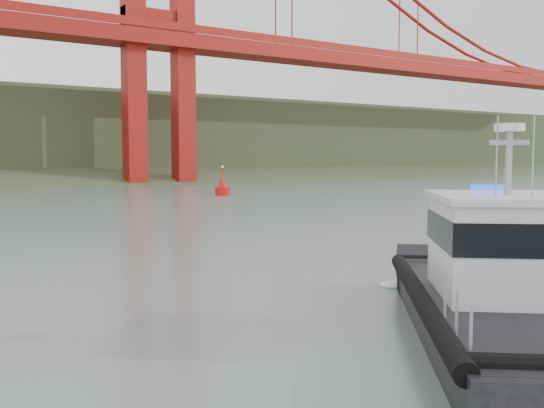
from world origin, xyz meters
The scene contains 3 objects.
ground centered at (0.00, 0.00, 0.00)m, with size 400.00×400.00×0.00m, color slate.
patrol_boat centered at (-2.11, -3.87, 1.35)m, with size 10.17×11.19×5.41m.
nav_buoy centered at (18.29, 48.06, 0.95)m, with size 1.73×1.73×3.61m.
Camera 1 is at (-14.72, -12.87, 4.45)m, focal length 40.00 mm.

